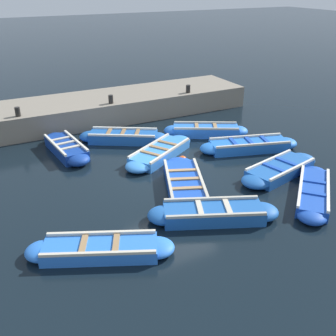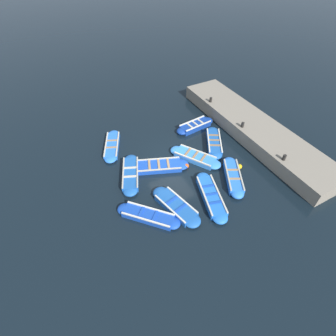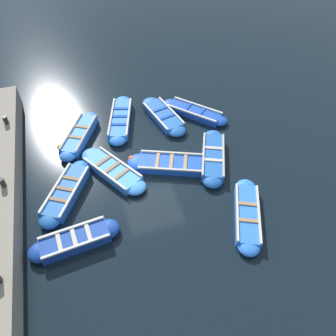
# 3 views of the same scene
# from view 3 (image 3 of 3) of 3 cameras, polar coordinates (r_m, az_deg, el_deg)

# --- Properties ---
(ground_plane) EXTENTS (120.00, 120.00, 0.00)m
(ground_plane) POSITION_cam_3_polar(r_m,az_deg,el_deg) (13.55, -3.16, -0.57)
(ground_plane) COLOR black
(boat_drifting) EXTENTS (2.56, 3.44, 0.39)m
(boat_drifting) POSITION_cam_3_polar(r_m,az_deg,el_deg) (13.54, -9.62, -0.39)
(boat_drifting) COLOR #3884E0
(boat_drifting) RESTS_ON ground
(boat_alongside) EXTENTS (3.18, 1.10, 0.45)m
(boat_alongside) POSITION_cam_3_polar(r_m,az_deg,el_deg) (11.79, -15.88, -11.99)
(boat_alongside) COLOR navy
(boat_alongside) RESTS_ON ground
(boat_bow_out) EXTENTS (2.25, 3.29, 0.45)m
(boat_bow_out) POSITION_cam_3_polar(r_m,az_deg,el_deg) (15.38, -15.16, 5.52)
(boat_bow_out) COLOR blue
(boat_bow_out) RESTS_ON ground
(boat_broadside) EXTENTS (3.79, 2.27, 0.37)m
(boat_broadside) POSITION_cam_3_polar(r_m,az_deg,el_deg) (13.60, 0.59, 0.72)
(boat_broadside) COLOR #1947B7
(boat_broadside) RESTS_ON ground
(boat_outer_right) EXTENTS (1.64, 3.45, 0.40)m
(boat_outer_right) POSITION_cam_3_polar(r_m,az_deg,el_deg) (15.98, -0.84, 9.05)
(boat_outer_right) COLOR #1E59AD
(boat_outer_right) RESTS_ON ground
(boat_outer_left) EXTENTS (2.42, 3.33, 0.44)m
(boat_outer_left) POSITION_cam_3_polar(r_m,az_deg,el_deg) (13.16, -17.32, -4.02)
(boat_outer_left) COLOR #1E59AD
(boat_outer_left) RESTS_ON ground
(boat_far_corner) EXTENTS (2.12, 3.49, 0.42)m
(boat_far_corner) POSITION_cam_3_polar(r_m,az_deg,el_deg) (13.98, 7.84, 1.91)
(boat_far_corner) COLOR #1E59AD
(boat_far_corner) RESTS_ON ground
(boat_centre) EXTENTS (1.84, 3.76, 0.42)m
(boat_centre) POSITION_cam_3_polar(r_m,az_deg,el_deg) (15.92, -8.29, 8.39)
(boat_centre) COLOR blue
(boat_centre) RESTS_ON ground
(boat_near_quay) EXTENTS (2.89, 3.04, 0.37)m
(boat_near_quay) POSITION_cam_3_polar(r_m,az_deg,el_deg) (16.30, 4.62, 9.70)
(boat_near_quay) COLOR #1947B7
(boat_near_quay) RESTS_ON ground
(boat_tucked) EXTENTS (2.10, 3.40, 0.37)m
(boat_tucked) POSITION_cam_3_polar(r_m,az_deg,el_deg) (12.32, 13.62, -7.88)
(boat_tucked) COLOR blue
(boat_tucked) RESTS_ON ground
(bollard_mid_north) EXTENTS (0.20, 0.20, 0.35)m
(bollard_mid_north) POSITION_cam_3_polar(r_m,az_deg,el_deg) (13.04, -26.91, -2.28)
(bollard_mid_north) COLOR black
(bollard_mid_north) RESTS_ON quay_wall
(bollard_mid_south) EXTENTS (0.20, 0.20, 0.35)m
(bollard_mid_south) POSITION_cam_3_polar(r_m,az_deg,el_deg) (15.82, -26.46, 7.52)
(bollard_mid_south) COLOR black
(bollard_mid_south) RESTS_ON quay_wall
(buoy_orange_near) EXTENTS (0.29, 0.29, 0.29)m
(buoy_orange_near) POSITION_cam_3_polar(r_m,az_deg,el_deg) (13.90, -6.38, 1.56)
(buoy_orange_near) COLOR #E05119
(buoy_orange_near) RESTS_ON ground
(buoy_yellow_far) EXTENTS (0.32, 0.32, 0.32)m
(buoy_yellow_far) POSITION_cam_3_polar(r_m,az_deg,el_deg) (15.06, -18.24, 3.43)
(buoy_yellow_far) COLOR #EAB214
(buoy_yellow_far) RESTS_ON ground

